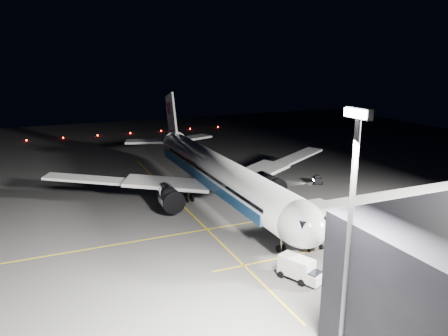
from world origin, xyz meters
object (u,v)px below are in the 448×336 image
object	(u,v)px
airliner	(216,172)
safety_cone_b	(281,200)
baggage_tug	(317,180)
floodlight_mast_south	(350,219)
safety_cone_c	(263,180)
service_truck	(300,269)
safety_cone_a	(266,182)
jet_bridge	(401,202)

from	to	relation	value
airliner	safety_cone_b	world-z (taller)	airliner
baggage_tug	safety_cone_b	bearing A→B (deg)	-35.96
floodlight_mast_south	baggage_tug	distance (m)	52.55
safety_cone_c	service_truck	bearing A→B (deg)	-22.49
floodlight_mast_south	safety_cone_a	bearing A→B (deg)	158.03
jet_bridge	safety_cone_c	xyz separation A→B (m)	(-30.00, -5.14, -4.29)
safety_cone_a	safety_cone_b	world-z (taller)	safety_cone_b
jet_bridge	service_truck	bearing A→B (deg)	-74.35
baggage_tug	airliner	bearing A→B (deg)	-60.23
safety_cone_b	floodlight_mast_south	bearing A→B (deg)	-23.86
airliner	safety_cone_c	size ratio (longest dim) A/B	104.85
floodlight_mast_south	safety_cone_c	xyz separation A→B (m)	(-48.00, 18.93, -12.08)
safety_cone_a	safety_cone_b	xyz separation A→B (m)	(10.38, -2.78, 0.01)
service_truck	baggage_tug	size ratio (longest dim) A/B	1.91
airliner	safety_cone_c	distance (m)	15.44
service_truck	airliner	bearing A→B (deg)	152.96
jet_bridge	floodlight_mast_south	size ratio (longest dim) A/B	1.66
airliner	service_truck	world-z (taller)	airliner
safety_cone_a	jet_bridge	bearing A→B (deg)	10.38
safety_cone_a	safety_cone_c	distance (m)	1.35
safety_cone_a	airliner	bearing A→B (deg)	-66.47
jet_bridge	safety_cone_c	distance (m)	30.74
service_truck	baggage_tug	world-z (taller)	service_truck
safety_cone_a	safety_cone_b	bearing A→B (deg)	-14.97
airliner	baggage_tug	bearing A→B (deg)	94.78
safety_cone_b	safety_cone_c	xyz separation A→B (m)	(-11.73, 2.88, -0.05)
service_truck	safety_cone_b	distance (m)	26.63
jet_bridge	baggage_tug	bearing A→B (deg)	171.02
baggage_tug	safety_cone_c	world-z (taller)	baggage_tug
airliner	jet_bridge	size ratio (longest dim) A/B	1.79
airliner	safety_cone_b	xyz separation A→B (m)	(4.81, 10.03, -4.82)
airliner	floodlight_mast_south	xyz separation A→B (m)	(41.08, -6.01, 7.21)
airliner	safety_cone_b	size ratio (longest dim) A/B	90.57
jet_bridge	baggage_tug	distance (m)	25.51
jet_bridge	service_truck	distance (m)	20.88
jet_bridge	safety_cone_b	distance (m)	20.40
baggage_tug	safety_cone_b	world-z (taller)	baggage_tug
airliner	service_truck	size ratio (longest dim) A/B	11.47
jet_bridge	floodlight_mast_south	world-z (taller)	floodlight_mast_south
baggage_tug	safety_cone_a	xyz separation A→B (m)	(-3.74, -9.19, -0.42)
baggage_tug	safety_cone_a	distance (m)	9.93
safety_cone_a	safety_cone_c	bearing A→B (deg)	175.52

